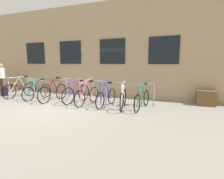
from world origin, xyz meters
TOP-DOWN VIEW (x-y plane):
  - ground_plane at (0.00, 0.00)m, footprint 42.00×42.00m
  - storefront_building at (0.00, 6.89)m, footprint 28.00×7.42m
  - bike_rack at (0.21, 1.90)m, footprint 6.50×0.05m
  - bicycle_pink at (0.88, 1.25)m, footprint 0.44×1.66m
  - bicycle_teal at (-1.81, 1.33)m, footprint 0.44×1.64m
  - bicycle_purple at (0.24, 1.45)m, footprint 0.44×1.70m
  - bicycle_maroon at (-0.84, 1.27)m, footprint 0.44×1.77m
  - bicycle_green at (3.08, 1.42)m, footprint 0.44×1.74m
  - bicycle_blue at (1.71, 1.27)m, footprint 0.44×1.62m
  - bicycle_silver at (-2.97, 1.40)m, footprint 0.53×1.71m
  - bicycle_white at (2.40, 1.26)m, footprint 0.49×1.69m
  - wooden_bench at (-5.34, 2.50)m, footprint 1.70×0.40m
  - person_browsing at (-4.47, 1.62)m, footprint 0.36×0.32m
  - backpack at (-4.00, 1.38)m, footprint 0.33×0.29m
  - planter_box at (5.34, 2.85)m, footprint 0.70×0.44m

SIDE VIEW (x-z plane):
  - ground_plane at x=0.00m, z-range 0.00..0.00m
  - backpack at x=-4.00m, z-range 0.00..0.44m
  - planter_box at x=5.34m, z-range 0.00..0.60m
  - wooden_bench at x=-5.34m, z-range 0.12..0.60m
  - bicycle_green at x=3.08m, z-range -0.13..0.86m
  - bicycle_teal at x=-1.81m, z-range -0.13..0.86m
  - bicycle_blue at x=1.71m, z-range -0.17..0.90m
  - bicycle_white at x=2.40m, z-range -0.14..0.89m
  - bicycle_pink at x=0.88m, z-range -0.17..0.93m
  - bicycle_silver at x=-2.97m, z-range -0.14..0.92m
  - bicycle_purple at x=0.24m, z-range -0.15..0.93m
  - bicycle_maroon at x=-0.84m, z-range -0.14..0.92m
  - bike_rack at x=0.21m, z-range 0.08..0.99m
  - person_browsing at x=-4.47m, z-range 0.13..1.77m
  - storefront_building at x=0.00m, z-range 0.00..4.58m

